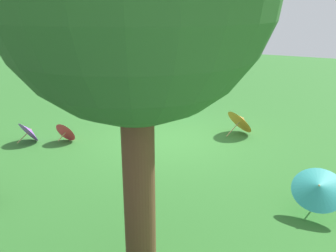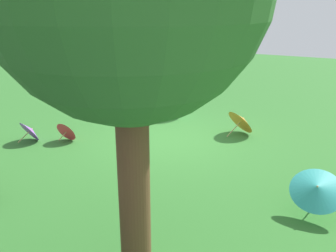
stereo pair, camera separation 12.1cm
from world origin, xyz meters
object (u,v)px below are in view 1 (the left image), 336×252
at_px(parasol_purple_0, 30,131).
at_px(parasol_teal_0, 93,92).
at_px(parasol_purple_2, 139,94).
at_px(parasol_orange_2, 241,120).
at_px(parasol_red_0, 67,131).
at_px(parasol_teal_2, 174,103).
at_px(parasol_teal_1, 319,188).

distance_m(parasol_purple_0, parasol_teal_0, 5.08).
bearing_deg(parasol_purple_2, parasol_orange_2, 160.39).
height_order(parasol_red_0, parasol_teal_0, parasol_red_0).
distance_m(parasol_teal_2, parasol_purple_2, 2.15).
relative_size(parasol_purple_0, parasol_purple_2, 1.11).
bearing_deg(parasol_orange_2, parasol_teal_2, -14.30).
bearing_deg(parasol_purple_2, parasol_purple_0, 84.34).
relative_size(parasol_red_0, parasol_orange_2, 0.57).
relative_size(parasol_teal_1, parasol_purple_2, 1.39).
relative_size(parasol_teal_1, parasol_teal_2, 0.84).
xyz_separation_m(parasol_teal_1, parasol_teal_2, (4.94, -4.23, -0.08)).
distance_m(parasol_teal_0, parasol_purple_2, 2.17).
distance_m(parasol_teal_0, parasol_teal_1, 10.37).
bearing_deg(parasol_teal_0, parasol_orange_2, 167.12).
bearing_deg(parasol_teal_2, parasol_purple_0, 58.45).
bearing_deg(parasol_teal_0, parasol_purple_2, -178.12).
bearing_deg(parasol_teal_1, parasol_teal_0, -29.44).
xyz_separation_m(parasol_red_0, parasol_purple_2, (0.38, -4.37, 0.07)).
bearing_deg(parasol_teal_1, parasol_teal_2, -40.55).
bearing_deg(parasol_teal_0, parasol_teal_2, 167.99).
distance_m(parasol_teal_1, parasol_purple_2, 8.60).
bearing_deg(parasol_teal_2, parasol_orange_2, 165.70).
xyz_separation_m(parasol_teal_0, parasol_teal_1, (-9.03, 5.10, 0.30)).
relative_size(parasol_purple_0, parasol_teal_1, 0.80).
relative_size(parasol_teal_2, parasol_orange_2, 1.08).
height_order(parasol_red_0, parasol_teal_1, parasol_teal_1).
xyz_separation_m(parasol_red_0, parasol_orange_2, (-4.05, -2.79, 0.12)).
xyz_separation_m(parasol_red_0, parasol_teal_1, (-6.48, 0.80, 0.25)).
xyz_separation_m(parasol_teal_0, parasol_teal_2, (-4.09, 0.87, 0.22)).
height_order(parasol_teal_1, parasol_orange_2, parasol_teal_1).
bearing_deg(parasol_teal_1, parasol_purple_0, -2.35).
bearing_deg(parasol_teal_1, parasol_red_0, -6.99).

